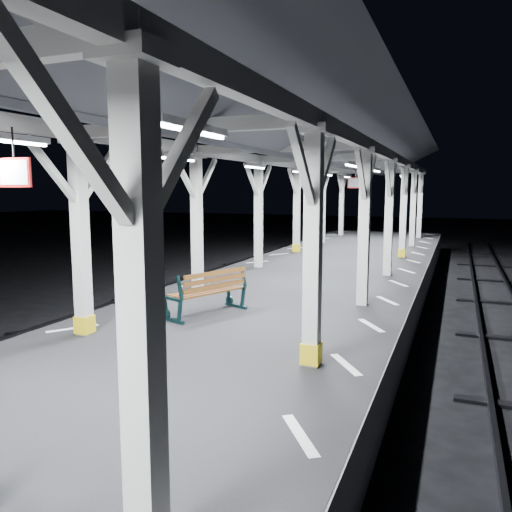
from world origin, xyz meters
The scene contains 5 objects.
ground centered at (0.00, 0.00, 0.00)m, with size 120.00×120.00×0.00m, color black.
platform centered at (0.00, 0.00, 0.50)m, with size 6.00×50.00×1.00m, color black.
hazard_stripes_right centered at (2.45, 0.00, 1.00)m, with size 1.00×48.00×0.01m, color silver.
canopy centered at (0.00, -0.02, 4.56)m, with size 5.40×49.00×4.65m.
bench_mid centered at (-0.63, 3.99, 1.49)m, with size 1.20×1.80×0.92m.
Camera 1 is at (3.82, -4.57, 3.47)m, focal length 35.00 mm.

